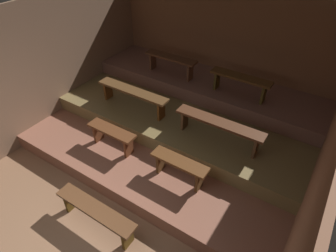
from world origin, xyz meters
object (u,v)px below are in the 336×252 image
(bench_floor_center, at_px, (96,212))
(bench_upper_left, at_px, (171,61))
(bench_lower_left, at_px, (112,134))
(bench_middle_right, at_px, (219,125))
(bench_middle_left, at_px, (133,93))
(bench_upper_right, at_px, (241,80))
(bench_lower_right, at_px, (179,165))

(bench_floor_center, relative_size, bench_upper_left, 1.15)
(bench_lower_left, xyz_separation_m, bench_middle_right, (1.75, 0.97, 0.32))
(bench_floor_center, bearing_deg, bench_middle_left, 114.51)
(bench_floor_center, bearing_deg, bench_upper_right, 77.36)
(bench_lower_left, xyz_separation_m, bench_middle_left, (-0.24, 0.97, 0.32))
(bench_lower_left, distance_m, bench_lower_right, 1.51)
(bench_middle_right, height_order, bench_upper_right, bench_upper_right)
(bench_middle_right, bearing_deg, bench_floor_center, -112.28)
(bench_lower_left, distance_m, bench_middle_left, 1.05)
(bench_lower_left, relative_size, bench_middle_right, 0.61)
(bench_middle_left, bearing_deg, bench_upper_right, 34.20)
(bench_floor_center, distance_m, bench_middle_right, 2.55)
(bench_floor_center, distance_m, bench_upper_left, 3.76)
(bench_upper_right, bearing_deg, bench_middle_left, -145.80)
(bench_upper_left, bearing_deg, bench_upper_right, 0.00)
(bench_floor_center, distance_m, bench_lower_left, 1.58)
(bench_floor_center, xyz_separation_m, bench_middle_right, (0.94, 2.29, 0.60))
(bench_floor_center, distance_m, bench_upper_right, 3.74)
(bench_lower_left, bearing_deg, bench_middle_left, 103.74)
(bench_middle_right, relative_size, bench_upper_left, 1.32)
(bench_lower_left, bearing_deg, bench_lower_right, 0.00)
(bench_floor_center, xyz_separation_m, bench_upper_left, (-0.90, 3.54, 0.89))
(bench_middle_left, xyz_separation_m, bench_middle_right, (1.98, 0.00, 0.00))
(bench_middle_right, bearing_deg, bench_upper_left, 145.80)
(bench_floor_center, relative_size, bench_middle_left, 0.88)
(bench_middle_right, bearing_deg, bench_lower_right, -103.74)
(bench_middle_left, bearing_deg, bench_lower_right, -29.01)
(bench_upper_left, bearing_deg, bench_lower_left, -87.63)
(bench_floor_center, bearing_deg, bench_upper_left, 104.26)
(bench_lower_right, xyz_separation_m, bench_middle_left, (-1.75, 0.97, 0.32))
(bench_floor_center, height_order, bench_middle_left, bench_middle_left)
(bench_lower_right, distance_m, bench_middle_right, 1.05)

